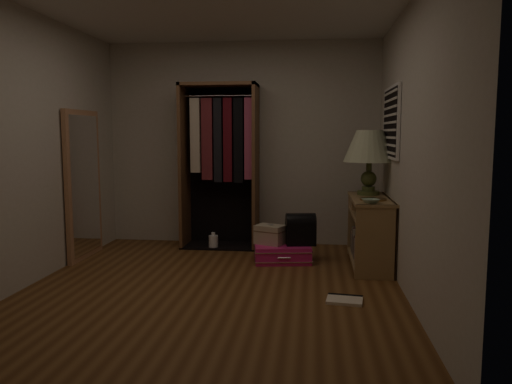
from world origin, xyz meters
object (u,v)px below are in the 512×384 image
floor_mirror (83,185)px  white_jug (213,242)px  open_wardrobe (222,153)px  train_case (270,234)px  console_bookshelf (369,230)px  pink_suitcase (282,253)px  black_bag (301,228)px  table_lamp (369,148)px

floor_mirror → white_jug: bearing=23.4°
open_wardrobe → train_case: (0.67, -0.68, -0.89)m
console_bookshelf → pink_suitcase: (-0.95, 0.03, -0.29)m
floor_mirror → black_bag: size_ratio=4.74×
open_wardrobe → floor_mirror: size_ratio=1.21×
pink_suitcase → black_bag: size_ratio=1.93×
white_jug → open_wardrobe: bearing=62.6°
train_case → white_jug: size_ratio=1.86×
pink_suitcase → train_case: size_ratio=1.82×
pink_suitcase → train_case: (-0.14, 0.02, 0.21)m
open_wardrobe → pink_suitcase: 1.53m
console_bookshelf → open_wardrobe: bearing=157.5°
console_bookshelf → train_case: console_bookshelf is taller
console_bookshelf → black_bag: bearing=175.6°
black_bag → table_lamp: (0.75, 0.16, 0.90)m
open_wardrobe → pink_suitcase: size_ratio=2.96×
open_wardrobe → black_bag: (1.01, -0.67, -0.82)m
open_wardrobe → table_lamp: (1.76, -0.51, 0.08)m
floor_mirror → table_lamp: (3.24, 0.26, 0.43)m
open_wardrobe → console_bookshelf: bearing=-22.5°
open_wardrobe → floor_mirror: open_wardrobe is taller
table_lamp → white_jug: table_lamp is taller
console_bookshelf → train_case: (-1.09, 0.05, -0.09)m
pink_suitcase → white_jug: 1.04m
pink_suitcase → floor_mirror: bearing=173.4°
pink_suitcase → table_lamp: bearing=3.0°
pink_suitcase → train_case: 0.25m
console_bookshelf → floor_mirror: floor_mirror is taller
open_wardrobe → black_bag: size_ratio=5.72×
black_bag → white_jug: black_bag is taller
open_wardrobe → black_bag: open_wardrobe is taller
open_wardrobe → white_jug: open_wardrobe is taller
pink_suitcase → console_bookshelf: bearing=-10.2°
train_case → black_bag: bearing=25.4°
train_case → open_wardrobe: bearing=158.7°
black_bag → console_bookshelf: bearing=-13.8°
console_bookshelf → train_case: 1.10m
pink_suitcase → white_jug: bearing=141.1°
floor_mirror → black_bag: 2.54m
black_bag → table_lamp: 1.19m
open_wardrobe → pink_suitcase: bearing=-40.8°
open_wardrobe → pink_suitcase: (0.81, -0.70, -1.10)m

